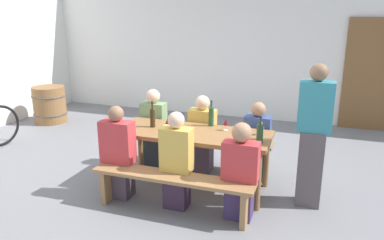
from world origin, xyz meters
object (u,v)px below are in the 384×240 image
object	(u,v)px
bench_near	(172,183)
wine_bottle_0	(260,133)
wine_glass_1	(226,122)
standing_host	(313,139)
bench_far	(207,144)
wine_glass_2	(168,122)
seated_guest_far_2	(257,143)
wine_barrel	(50,104)
tasting_table	(192,138)
seated_guest_far_0	(154,129)
seated_guest_far_1	(202,136)
wooden_door	(369,75)
wine_bottle_2	(153,117)
wine_bottle_1	(211,116)
seated_guest_near_0	(118,155)
seated_guest_near_1	(176,163)
seated_guest_near_2	(240,173)
wine_glass_0	(261,124)

from	to	relation	value
bench_near	wine_bottle_0	bearing A→B (deg)	32.37
wine_glass_1	standing_host	distance (m)	1.06
bench_far	wine_bottle_0	distance (m)	1.29
wine_glass_2	seated_guest_far_2	size ratio (longest dim) A/B	0.14
bench_far	wine_barrel	xyz separation A→B (m)	(-3.74, 1.19, 0.02)
tasting_table	seated_guest_far_0	xyz separation A→B (m)	(-0.77, 0.53, -0.12)
seated_guest_far_0	wine_barrel	size ratio (longest dim) A/B	1.54
bench_near	wine_barrel	xyz separation A→B (m)	(-3.74, 2.55, 0.02)
wine_glass_1	wine_glass_2	xyz separation A→B (m)	(-0.71, -0.20, -0.01)
tasting_table	seated_guest_far_1	distance (m)	0.55
standing_host	wine_glass_1	bearing A→B (deg)	-8.40
wooden_door	seated_guest_far_0	size ratio (longest dim) A/B	1.85
tasting_table	wine_bottle_2	distance (m)	0.59
wine_bottle_1	wine_barrel	world-z (taller)	wine_bottle_1
seated_guest_far_1	seated_guest_near_0	bearing A→B (deg)	-34.11
wooden_door	wine_glass_1	xyz separation A→B (m)	(-1.92, -3.29, -0.19)
seated_guest_near_1	seated_guest_near_2	distance (m)	0.74
wine_bottle_2	wine_barrel	size ratio (longest dim) A/B	0.47
wine_bottle_0	wine_bottle_2	world-z (taller)	wine_bottle_2
seated_guest_near_1	seated_guest_near_0	bearing A→B (deg)	90.00
bench_near	wine_glass_1	distance (m)	1.07
seated_guest_far_1	seated_guest_far_2	distance (m)	0.76
bench_near	wine_glass_0	size ratio (longest dim) A/B	10.07
wooden_door	wine_bottle_0	xyz separation A→B (m)	(-1.45, -3.61, -0.18)
wine_glass_1	wine_bottle_2	bearing A→B (deg)	-170.16
wine_glass_1	bench_far	bearing A→B (deg)	127.73
seated_guest_near_2	seated_guest_far_1	world-z (taller)	seated_guest_far_1
tasting_table	seated_guest_near_1	world-z (taller)	seated_guest_near_1
standing_host	seated_guest_far_2	bearing A→B (deg)	-35.53
wine_glass_0	tasting_table	bearing A→B (deg)	-169.42
seated_guest_far_1	standing_host	distance (m)	1.57
wine_bottle_2	seated_guest_far_0	bearing A→B (deg)	113.83
bench_near	wine_barrel	world-z (taller)	wine_barrel
wine_glass_0	wine_glass_2	xyz separation A→B (m)	(-1.15, -0.17, -0.03)
tasting_table	wine_barrel	world-z (taller)	tasting_table
seated_guest_near_1	wine_bottle_1	bearing A→B (deg)	-10.63
seated_guest_near_1	seated_guest_far_2	world-z (taller)	seated_guest_near_1
wine_bottle_2	seated_guest_far_1	world-z (taller)	seated_guest_far_1
wine_glass_1	seated_guest_far_1	xyz separation A→B (m)	(-0.42, 0.35, -0.34)
wine_glass_2	seated_guest_far_0	bearing A→B (deg)	129.55
seated_guest_near_0	wine_glass_2	bearing A→B (deg)	-39.75
standing_host	seated_guest_near_1	bearing A→B (deg)	21.25
bench_near	wine_bottle_0	distance (m)	1.14
bench_near	bench_far	size ratio (longest dim) A/B	1.00
seated_guest_near_0	seated_guest_far_1	world-z (taller)	seated_guest_near_0
wine_glass_2	seated_guest_far_2	world-z (taller)	seated_guest_far_2
bench_near	standing_host	size ratio (longest dim) A/B	1.12
seated_guest_near_0	seated_guest_near_2	distance (m)	1.48
wine_bottle_0	seated_guest_near_0	size ratio (longest dim) A/B	0.27
wine_glass_1	seated_guest_near_1	distance (m)	0.87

